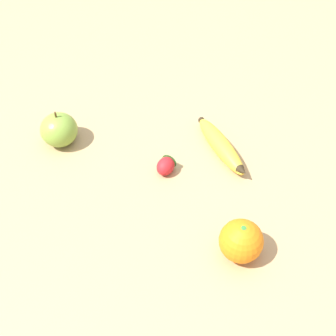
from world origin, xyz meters
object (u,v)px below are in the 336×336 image
(banana, at_px, (221,146))
(apple, at_px, (59,130))
(orange, at_px, (241,241))
(strawberry, at_px, (166,165))

(banana, bearing_deg, apple, -120.12)
(banana, xyz_separation_m, orange, (-0.01, -0.26, 0.02))
(banana, bearing_deg, orange, -21.99)
(orange, relative_size, strawberry, 1.33)
(strawberry, bearing_deg, apple, 97.67)
(orange, bearing_deg, strawberry, 117.20)
(banana, distance_m, apple, 0.35)
(strawberry, bearing_deg, orange, -118.83)
(apple, bearing_deg, banana, -11.06)
(banana, xyz_separation_m, apple, (-0.35, 0.07, 0.02))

